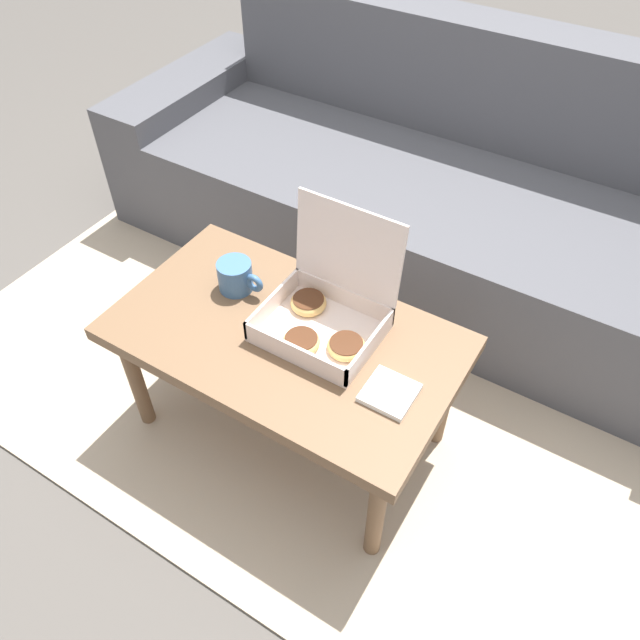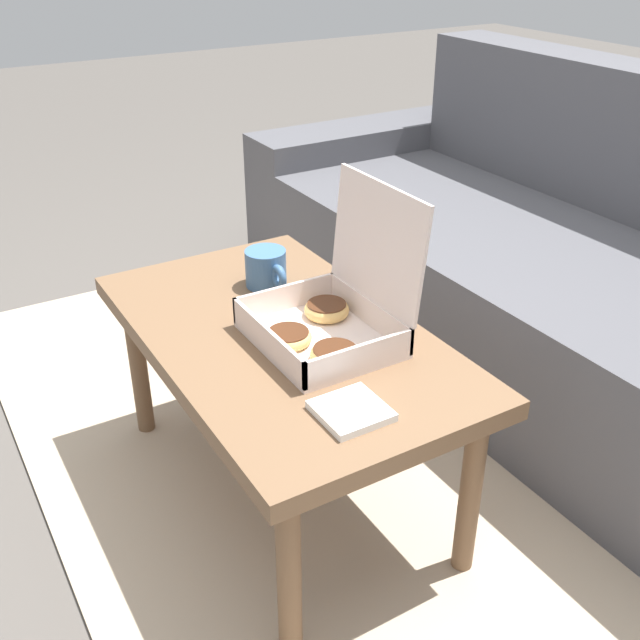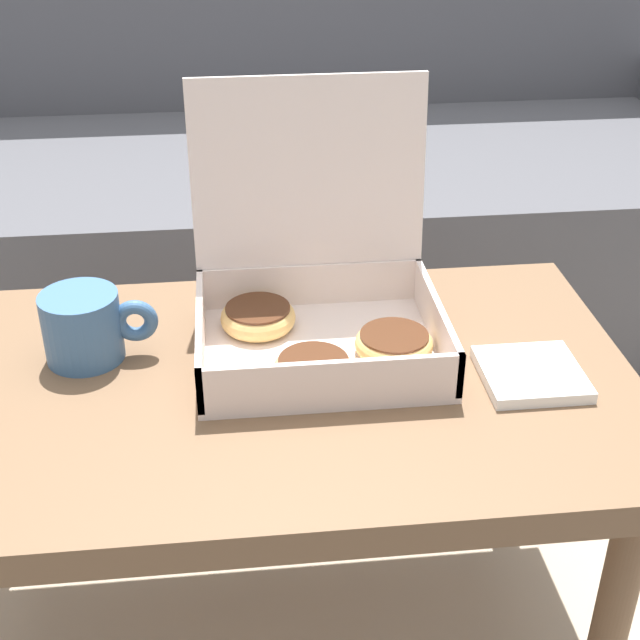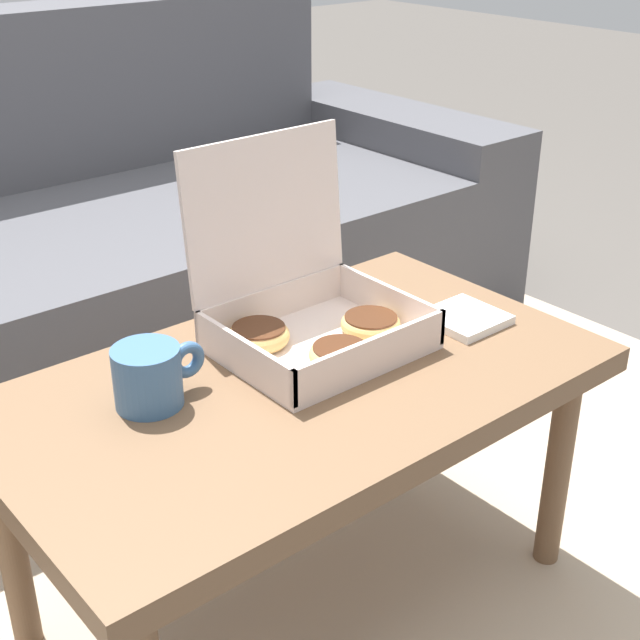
% 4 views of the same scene
% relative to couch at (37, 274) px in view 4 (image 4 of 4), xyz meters
% --- Properties ---
extents(ground_plane, '(12.00, 12.00, 0.00)m').
position_rel_couch_xyz_m(ground_plane, '(0.00, -0.83, -0.28)').
color(ground_plane, '#514C47').
extents(area_rug, '(2.55, 1.93, 0.01)m').
position_rel_couch_xyz_m(area_rug, '(0.00, -0.53, -0.28)').
color(area_rug, tan).
rests_on(area_rug, ground_plane).
extents(couch, '(2.43, 0.86, 0.83)m').
position_rel_couch_xyz_m(couch, '(0.00, 0.00, 0.00)').
color(couch, '#4C4C51').
rests_on(couch, ground_plane).
extents(coffee_table, '(0.91, 0.53, 0.44)m').
position_rel_couch_xyz_m(coffee_table, '(0.00, -0.98, 0.11)').
color(coffee_table, brown).
rests_on(coffee_table, ground_plane).
extents(pastry_box, '(0.30, 0.27, 0.31)m').
position_rel_couch_xyz_m(pastry_box, '(0.08, -0.90, 0.22)').
color(pastry_box, silver).
rests_on(pastry_box, coffee_table).
extents(coffee_mug, '(0.14, 0.10, 0.09)m').
position_rel_couch_xyz_m(coffee_mug, '(-0.21, -0.90, 0.20)').
color(coffee_mug, '#3D6693').
rests_on(coffee_mug, coffee_table).
extents(napkin_stack, '(0.12, 0.12, 0.01)m').
position_rel_couch_xyz_m(napkin_stack, '(0.32, -1.01, 0.17)').
color(napkin_stack, white).
rests_on(napkin_stack, coffee_table).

